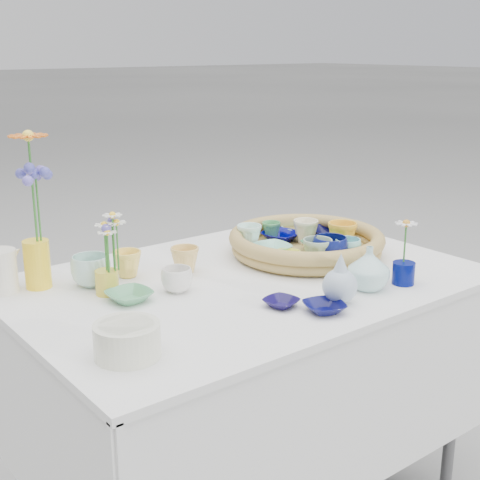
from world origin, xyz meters
TOP-DOWN VIEW (x-y plane):
  - wicker_tray at (0.28, 0.05)m, footprint 0.47×0.47m
  - tray_ceramic_0 at (0.28, 0.17)m, footprint 0.13×0.13m
  - tray_ceramic_1 at (0.43, 0.10)m, footprint 0.15×0.15m
  - tray_ceramic_2 at (0.37, -0.01)m, footprint 0.11×0.11m
  - tray_ceramic_3 at (0.31, 0.00)m, footprint 0.13×0.13m
  - tray_ceramic_4 at (0.20, -0.08)m, footprint 0.10×0.10m
  - tray_ceramic_5 at (0.17, 0.08)m, footprint 0.12×0.12m
  - tray_ceramic_6 at (0.16, 0.17)m, footprint 0.10×0.10m
  - tray_ceramic_7 at (0.33, 0.10)m, footprint 0.09×0.09m
  - tray_ceramic_8 at (0.38, 0.21)m, footprint 0.13×0.13m
  - tray_ceramic_9 at (0.24, -0.09)m, footprint 0.11×0.11m
  - tray_ceramic_10 at (0.16, 0.01)m, footprint 0.09×0.09m
  - tray_ceramic_11 at (0.31, -0.10)m, footprint 0.09×0.09m
  - tray_ceramic_12 at (0.27, 0.21)m, footprint 0.06×0.06m
  - loose_ceramic_0 at (-0.25, 0.21)m, footprint 0.09×0.09m
  - loose_ceramic_1 at (-0.10, 0.14)m, footprint 0.10×0.10m
  - loose_ceramic_2 at (-0.34, 0.04)m, footprint 0.12×0.12m
  - loose_ceramic_3 at (-0.20, 0.03)m, footprint 0.10×0.10m
  - loose_ceramic_4 at (-0.06, -0.22)m, footprint 0.10×0.10m
  - loose_ceramic_5 at (-0.36, 0.20)m, footprint 0.12×0.12m
  - loose_ceramic_6 at (-0.00, -0.31)m, footprint 0.12×0.12m
  - fluted_bowl at (-0.49, -0.23)m, footprint 0.17×0.17m
  - bud_vase_paleblue at (0.07, -0.29)m, footprint 0.12×0.12m
  - bud_vase_seafoam at (0.20, -0.27)m, footprint 0.14×0.14m
  - bud_vase_cobalt at (0.31, -0.30)m, footprint 0.07×0.07m
  - single_daisy at (0.31, -0.29)m, footprint 0.08×0.08m
  - tall_vase_yellow at (-0.48, 0.28)m, footprint 0.08×0.08m
  - gerbera at (-0.47, 0.27)m, footprint 0.14×0.14m
  - hydrangea at (-0.46, 0.27)m, footprint 0.09×0.09m
  - white_pitcher at (-0.57, 0.30)m, footprint 0.13×0.10m
  - daisy_cup at (-0.36, 0.12)m, footprint 0.06×0.06m
  - daisy_posy at (-0.34, 0.12)m, footprint 0.11×0.11m

SIDE VIEW (x-z plane):
  - loose_ceramic_4 at x=-0.06m, z-range 0.77..0.79m
  - loose_ceramic_6 at x=0.00m, z-range 0.77..0.79m
  - loose_ceramic_2 at x=-0.34m, z-range 0.77..0.79m
  - bud_vase_cobalt at x=0.31m, z-range 0.77..0.83m
  - tray_ceramic_10 at x=0.16m, z-range 0.78..0.81m
  - tray_ceramic_8 at x=0.38m, z-range 0.78..0.81m
  - tray_ceramic_5 at x=0.17m, z-range 0.78..0.81m
  - tray_ceramic_0 at x=0.28m, z-range 0.78..0.81m
  - daisy_cup at x=-0.36m, z-range 0.77..0.83m
  - loose_ceramic_3 at x=-0.20m, z-range 0.77..0.83m
  - tray_ceramic_3 at x=0.31m, z-range 0.78..0.81m
  - tray_ceramic_1 at x=0.43m, z-range 0.78..0.82m
  - fluted_bowl at x=-0.49m, z-range 0.77..0.84m
  - loose_ceramic_0 at x=-0.25m, z-range 0.77..0.84m
  - loose_ceramic_1 at x=-0.10m, z-range 0.77..0.84m
  - wicker_tray at x=0.28m, z-range 0.77..0.84m
  - loose_ceramic_5 at x=-0.36m, z-range 0.77..0.85m
  - tray_ceramic_12 at x=0.27m, z-range 0.78..0.84m
  - tray_ceramic_11 at x=0.31m, z-range 0.78..0.85m
  - tray_ceramic_6 at x=0.16m, z-range 0.78..0.85m
  - tray_ceramic_7 at x=0.33m, z-range 0.78..0.86m
  - white_pitcher at x=-0.57m, z-range 0.77..0.88m
  - tray_ceramic_4 at x=0.20m, z-range 0.78..0.86m
  - tray_ceramic_9 at x=0.24m, z-range 0.78..0.86m
  - bud_vase_seafoam at x=0.20m, z-range 0.77..0.88m
  - tray_ceramic_2 at x=0.37m, z-range 0.78..0.87m
  - tall_vase_yellow at x=-0.48m, z-range 0.77..0.89m
  - bud_vase_paleblue at x=0.07m, z-range 0.77..0.90m
  - single_daisy at x=0.31m, z-range 0.82..0.94m
  - daisy_posy at x=-0.34m, z-range 0.83..0.98m
  - hydrangea at x=-0.46m, z-range 0.86..1.10m
  - gerbera at x=-0.47m, z-range 0.88..1.18m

